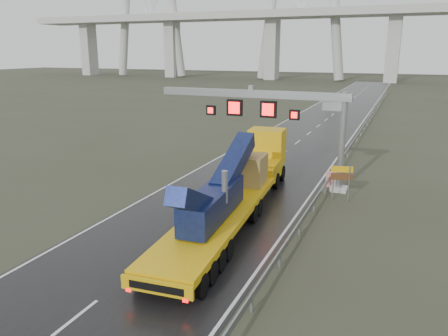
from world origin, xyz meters
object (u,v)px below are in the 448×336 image
at_px(sign_gantry, 278,111).
at_px(exit_sign_pair, 341,176).
at_px(heavy_haul_truck, 241,181).
at_px(striped_barrier, 331,179).

height_order(sign_gantry, exit_sign_pair, sign_gantry).
relative_size(sign_gantry, exit_sign_pair, 6.00).
distance_m(sign_gantry, exit_sign_pair, 6.85).
distance_m(sign_gantry, heavy_haul_truck, 7.26).
xyz_separation_m(heavy_haul_truck, striped_barrier, (4.61, 6.99, -1.30)).
distance_m(sign_gantry, striped_barrier, 6.54).
bearing_deg(sign_gantry, striped_barrier, 10.94).
distance_m(heavy_haul_truck, striped_barrier, 8.47).
relative_size(exit_sign_pair, striped_barrier, 2.17).
bearing_deg(exit_sign_pair, sign_gantry, 142.46).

